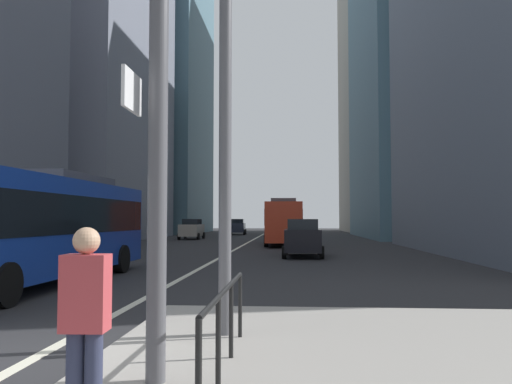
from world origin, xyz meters
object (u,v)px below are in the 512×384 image
at_px(car_receding_near, 281,229).
at_px(car_receding_far, 303,238).
at_px(bollard_back, 158,306).
at_px(car_oncoming_mid, 192,229).
at_px(city_bus_red_receding, 283,220).
at_px(car_oncoming_far, 238,227).
at_px(city_bus_blue_oncoming, 40,223).
at_px(traffic_signal_gantry, 3,35).
at_px(street_lamp_post, 226,12).
at_px(pedestrian_waiting, 85,317).
at_px(bollard_right, 88,340).

xyz_separation_m(car_receding_near, car_receding_far, (1.61, -24.37, 0.00)).
bearing_deg(bollard_back, car_oncoming_mid, 100.50).
distance_m(city_bus_red_receding, bollard_back, 31.84).
relative_size(car_oncoming_mid, car_oncoming_far, 0.94).
bearing_deg(car_oncoming_mid, city_bus_blue_oncoming, -86.31).
xyz_separation_m(car_oncoming_mid, car_oncoming_far, (2.90, 14.53, 0.00)).
bearing_deg(traffic_signal_gantry, car_receding_near, 87.07).
distance_m(traffic_signal_gantry, street_lamp_post, 3.51).
height_order(car_receding_far, traffic_signal_gantry, traffic_signal_gantry).
bearing_deg(street_lamp_post, bollard_back, -150.08).
xyz_separation_m(traffic_signal_gantry, pedestrian_waiting, (1.59, -1.35, -2.97)).
bearing_deg(car_oncoming_mid, traffic_signal_gantry, -81.73).
bearing_deg(city_bus_red_receding, bollard_back, -92.41).
relative_size(car_oncoming_far, bollard_right, 5.52).
height_order(city_bus_blue_oncoming, city_bus_red_receding, same).
xyz_separation_m(city_bus_blue_oncoming, bollard_back, (5.44, -7.11, -1.17)).
xyz_separation_m(street_lamp_post, bollard_back, (-0.92, -0.53, -4.62)).
distance_m(bollard_back, pedestrian_waiting, 3.23).
height_order(car_receding_near, car_oncoming_far, same).
xyz_separation_m(bollard_right, pedestrian_waiting, (0.49, -1.29, 0.50)).
relative_size(car_receding_far, pedestrian_waiting, 2.61).
distance_m(city_bus_red_receding, pedestrian_waiting, 35.01).
height_order(city_bus_red_receding, car_receding_far, city_bus_red_receding).
relative_size(car_oncoming_mid, car_receding_far, 0.95).
xyz_separation_m(traffic_signal_gantry, bollard_right, (1.10, -0.06, -3.47)).
relative_size(car_receding_near, bollard_right, 4.95).
height_order(car_oncoming_mid, pedestrian_waiting, car_oncoming_mid).
bearing_deg(car_oncoming_far, city_bus_red_receding, -75.78).
distance_m(car_oncoming_far, street_lamp_post, 55.70).
bearing_deg(street_lamp_post, traffic_signal_gantry, -134.17).
relative_size(city_bus_blue_oncoming, traffic_signal_gantry, 1.91).
bearing_deg(city_bus_blue_oncoming, car_oncoming_far, 89.17).
height_order(car_oncoming_far, traffic_signal_gantry, traffic_signal_gantry).
distance_m(city_bus_blue_oncoming, car_receding_far, 14.35).
bearing_deg(car_receding_near, bollard_back, -91.24).
bearing_deg(pedestrian_waiting, car_oncoming_mid, 100.03).
bearing_deg(car_oncoming_mid, street_lamp_post, -78.12).
bearing_deg(city_bus_red_receding, city_bus_blue_oncoming, -105.36).
height_order(traffic_signal_gantry, street_lamp_post, street_lamp_post).
distance_m(city_bus_blue_oncoming, car_receding_near, 36.84).
bearing_deg(car_oncoming_mid, pedestrian_waiting, -79.97).
xyz_separation_m(car_receding_far, car_oncoming_far, (-7.28, 36.77, 0.00)).
xyz_separation_m(car_oncoming_far, pedestrian_waiting, (4.95, -58.97, 0.12)).
bearing_deg(traffic_signal_gantry, bollard_back, 53.12).
bearing_deg(car_oncoming_mid, car_receding_near, 13.97).
height_order(city_bus_blue_oncoming, pedestrian_waiting, city_bus_blue_oncoming).
distance_m(car_oncoming_far, bollard_right, 57.85).
bearing_deg(car_oncoming_far, traffic_signal_gantry, -86.67).
height_order(city_bus_red_receding, car_receding_near, city_bus_red_receding).
bearing_deg(city_bus_red_receding, car_oncoming_far, 104.22).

